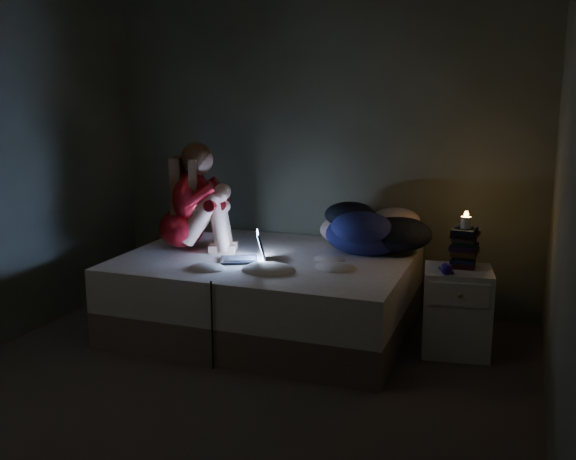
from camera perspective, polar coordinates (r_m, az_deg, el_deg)
The scene contains 13 objects.
floor at distance 4.07m, azimuth -5.63°, elevation -14.03°, with size 3.60×3.80×0.02m, color #453C38.
wall_back at distance 5.46m, azimuth 2.78°, elevation 7.09°, with size 3.60×0.02×2.60m, color #343B2D.
wall_right at distance 3.33m, azimuth 23.31°, elevation 2.81°, with size 0.02×3.80×2.60m, color #343B2D.
bed at distance 4.95m, azimuth -1.80°, elevation -5.44°, with size 2.07×1.55×0.57m, color #BAB3A9, non-canonical shape.
pillow at distance 5.36m, azimuth -7.60°, elevation -0.38°, with size 0.41×0.29×0.12m, color silver.
woman at distance 5.02m, azimuth -9.25°, elevation 2.84°, with size 0.51×0.33×0.83m, color maroon, non-canonical shape.
laptop at distance 4.71m, azimuth -3.98°, elevation -1.38°, with size 0.32×0.23×0.23m, color black, non-canonical shape.
clothes_pile at distance 5.00m, azimuth 6.77°, elevation 0.31°, with size 0.65×0.52×0.39m, color #131F4D, non-canonical shape.
nightstand at distance 4.67m, azimuth 14.36°, elevation -6.79°, with size 0.44×0.39×0.59m, color silver.
book_stack at distance 4.64m, azimuth 15.00°, elevation -1.40°, with size 0.19×0.25×0.27m, color black, non-canonical shape.
candle at distance 4.60m, azimuth 15.12°, elevation 0.74°, with size 0.07×0.07×0.08m, color beige.
phone at distance 4.53m, azimuth 13.37°, elevation -3.36°, with size 0.07×0.14×0.01m, color black.
blue_orb at distance 4.43m, azimuth 13.25°, elevation -3.22°, with size 0.08×0.08×0.08m, color navy.
Camera 1 is at (1.60, -3.28, 1.79)m, focal length 41.15 mm.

